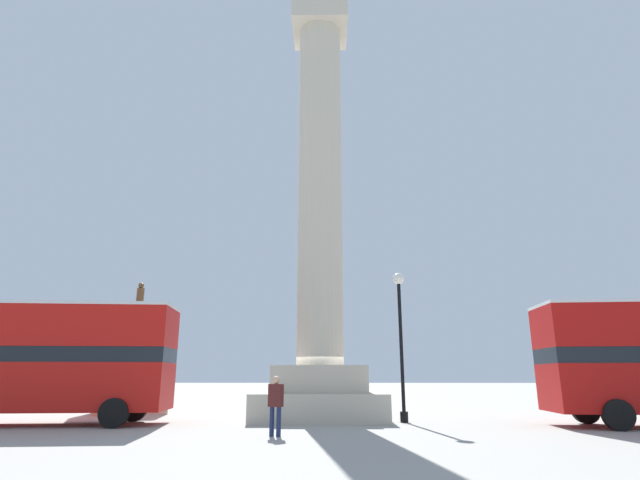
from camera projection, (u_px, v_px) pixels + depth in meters
ground_plane at (320, 419)px, 20.77m from camera, size 200.00×200.00×0.00m
monument_column at (320, 244)px, 22.74m from camera, size 5.36×5.36×20.93m
bus_b at (34, 357)px, 18.67m from camera, size 10.24×3.63×4.38m
equestrian_statue at (133, 373)px, 24.00m from camera, size 3.93×3.43×6.27m
street_lamp at (401, 329)px, 20.12m from camera, size 0.47×0.47×5.86m
pedestrian_near_lamp at (276, 402)px, 15.05m from camera, size 0.49×0.37×1.73m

